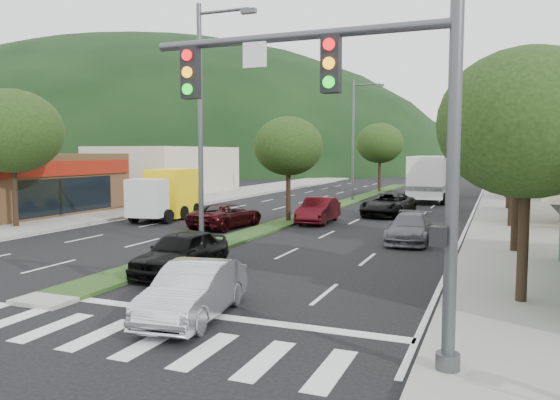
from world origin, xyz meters
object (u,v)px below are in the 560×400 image
at_px(car_queue_a, 181,252).
at_px(motorhome, 430,177).
at_px(tree_r_d, 510,136).
at_px(car_queue_c, 318,210).
at_px(tree_med_near, 288,146).
at_px(car_queue_b, 410,228).
at_px(streetlight_mid, 356,134).
at_px(car_queue_d, 388,204).
at_px(tree_r_a, 528,123).
at_px(tree_r_e, 508,143).
at_px(suv_maroon, 227,215).
at_px(traffic_signal, 365,121).
at_px(sedan_silver, 194,291).
at_px(tree_r_c, 513,140).
at_px(tree_r_b, 518,128).
at_px(streetlight_near, 205,115).
at_px(tree_l_a, 12,131).
at_px(tree_med_far, 380,143).

relative_size(car_queue_a, motorhome, 0.44).
bearing_deg(tree_r_d, car_queue_c, -131.42).
bearing_deg(tree_med_near, car_queue_b, -31.10).
xyz_separation_m(tree_r_d, streetlight_mid, (-11.79, 3.00, 0.40)).
bearing_deg(streetlight_mid, car_queue_d, -64.41).
distance_m(tree_r_a, car_queue_c, 18.12).
bearing_deg(tree_r_d, streetlight_mid, 165.73).
relative_size(tree_med_near, streetlight_mid, 0.60).
distance_m(tree_r_a, tree_r_e, 36.00).
bearing_deg(car_queue_d, suv_maroon, -122.46).
relative_size(traffic_signal, motorhome, 0.71).
xyz_separation_m(sedan_silver, suv_maroon, (-6.78, 14.75, -0.02)).
height_order(sedan_silver, car_queue_c, car_queue_c).
height_order(tree_med_near, motorhome, tree_med_near).
bearing_deg(traffic_signal, streetlight_mid, 104.33).
bearing_deg(tree_r_c, tree_med_near, -170.54).
distance_m(tree_r_b, car_queue_c, 12.82).
bearing_deg(streetlight_near, tree_r_e, 69.77).
distance_m(tree_med_near, streetlight_near, 10.07).
distance_m(streetlight_near, car_queue_a, 6.43).
bearing_deg(streetlight_mid, tree_l_a, -118.92).
distance_m(streetlight_near, motorhome, 28.45).
relative_size(tree_r_a, tree_r_d, 0.93).
height_order(tree_r_b, tree_l_a, tree_l_a).
xyz_separation_m(tree_r_e, streetlight_near, (-11.79, -32.00, 0.69)).
bearing_deg(streetlight_mid, tree_med_near, -90.78).
distance_m(tree_r_c, tree_med_far, 26.83).
xyz_separation_m(sedan_silver, motorhome, (1.49, 35.76, 1.32)).
bearing_deg(tree_med_near, car_queue_c, 11.80).
relative_size(tree_med_near, car_queue_d, 1.13).
relative_size(suv_maroon, car_queue_a, 1.12).
distance_m(tree_med_near, tree_med_far, 26.01).
bearing_deg(suv_maroon, tree_r_e, -112.21).
xyz_separation_m(tree_r_b, car_queue_b, (-4.31, 1.36, -4.38)).
height_order(streetlight_mid, suv_maroon, streetlight_mid).
xyz_separation_m(tree_med_near, car_queue_a, (1.53, -14.00, -3.70)).
distance_m(tree_l_a, car_queue_c, 17.10).
relative_size(tree_r_d, car_queue_d, 1.34).
xyz_separation_m(tree_r_e, motorhome, (-6.02, -4.37, -2.89)).
bearing_deg(tree_r_a, streetlight_near, 161.27).
xyz_separation_m(tree_r_e, car_queue_c, (-10.27, -21.64, -4.16)).
bearing_deg(car_queue_b, traffic_signal, -86.49).
xyz_separation_m(tree_l_a, motorhome, (18.48, 25.63, -3.18)).
relative_size(tree_r_c, tree_r_d, 0.90).
xyz_separation_m(tree_r_a, streetlight_near, (-11.79, 4.00, 0.76)).
bearing_deg(car_queue_b, tree_r_c, 55.33).
bearing_deg(sedan_silver, car_queue_c, 90.95).
relative_size(tree_med_far, motorhome, 0.70).
relative_size(tree_r_b, tree_l_a, 0.96).
bearing_deg(tree_r_d, tree_med_near, -135.00).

